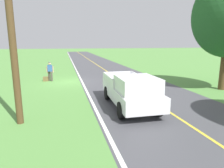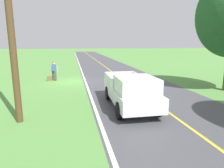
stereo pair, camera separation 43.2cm
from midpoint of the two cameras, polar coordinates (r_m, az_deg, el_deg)
The scene contains 8 objects.
ground_plane at distance 18.25m, azimuth -12.48°, elevation 0.60°, with size 200.00×200.00×0.00m, color #568E42.
road_surface at distance 18.88m, azimuth 1.57°, elevation 1.25°, with size 7.47×120.00×0.00m, color #47474C.
lane_edge_line at distance 18.29m, azimuth -9.25°, elevation 0.77°, with size 0.16×117.60×0.00m, color silver.
lane_centre_line at distance 18.88m, azimuth 1.57°, elevation 1.26°, with size 0.14×117.60×0.00m, color gold.
hitchhiker_walking at distance 19.04m, azimuth -17.87°, elevation 3.76°, with size 0.62×0.51×1.75m.
suitcase_carried at distance 19.10m, azimuth -18.99°, elevation 1.37°, with size 0.20×0.46×0.42m, color brown.
pickup_truck_passing at distance 10.62m, azimuth 4.33°, elevation -1.77°, with size 2.17×5.43×1.82m.
utility_pole_roadside at distance 9.21m, azimuth -28.00°, elevation 13.60°, with size 0.28×0.28×7.90m, color brown.
Camera 1 is at (0.48, 17.87, 3.44)m, focal length 32.11 mm.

